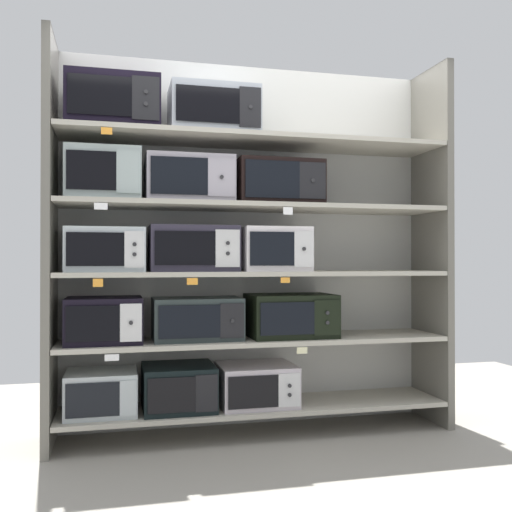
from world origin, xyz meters
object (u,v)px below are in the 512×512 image
(microwave_1, at_px, (179,387))
(microwave_7, at_px, (193,249))
(microwave_8, at_px, (273,249))
(microwave_12, at_px, (113,105))
(microwave_2, at_px, (256,384))
(microwave_10, at_px, (189,180))
(microwave_6, at_px, (105,250))
(microwave_9, at_px, (104,175))
(microwave_13, at_px, (214,112))
(microwave_0, at_px, (101,393))
(microwave_11, at_px, (278,183))
(microwave_3, at_px, (104,320))
(microwave_5, at_px, (291,315))
(microwave_4, at_px, (197,319))

(microwave_1, xyz_separation_m, microwave_7, (0.09, 0.00, 0.88))
(microwave_8, distance_m, microwave_12, 1.36)
(microwave_12, bearing_deg, microwave_2, -0.01)
(microwave_7, distance_m, microwave_10, 0.44)
(microwave_2, relative_size, microwave_7, 0.88)
(microwave_2, bearing_deg, microwave_6, 179.99)
(microwave_2, bearing_deg, microwave_9, 179.99)
(microwave_13, bearing_deg, microwave_8, -0.02)
(microwave_0, height_order, microwave_11, microwave_11)
(microwave_13, bearing_deg, microwave_12, -179.99)
(microwave_0, distance_m, microwave_6, 0.88)
(microwave_0, distance_m, microwave_3, 0.45)
(microwave_6, bearing_deg, microwave_12, 0.09)
(microwave_5, height_order, microwave_6, microwave_6)
(microwave_2, distance_m, microwave_13, 1.80)
(microwave_9, bearing_deg, microwave_4, -0.02)
(microwave_9, bearing_deg, microwave_7, -0.01)
(microwave_3, distance_m, microwave_10, 1.03)
(microwave_11, bearing_deg, microwave_9, 179.98)
(microwave_1, height_order, microwave_3, microwave_3)
(microwave_6, distance_m, microwave_13, 1.12)
(microwave_7, height_order, microwave_13, microwave_13)
(microwave_1, distance_m, microwave_10, 1.32)
(microwave_9, height_order, microwave_10, microwave_9)
(microwave_0, xyz_separation_m, microwave_10, (0.54, 0.00, 1.33))
(microwave_4, distance_m, microwave_11, 1.04)
(microwave_8, distance_m, microwave_9, 1.18)
(microwave_5, bearing_deg, microwave_9, 180.00)
(microwave_11, bearing_deg, microwave_4, 179.98)
(microwave_11, bearing_deg, microwave_10, 179.98)
(microwave_7, xyz_separation_m, microwave_8, (0.53, -0.00, -0.00))
(microwave_2, xyz_separation_m, microwave_3, (-0.97, 0.00, 0.45))
(microwave_1, xyz_separation_m, microwave_13, (0.22, 0.00, 1.77))
(microwave_9, distance_m, microwave_10, 0.53)
(microwave_10, relative_size, microwave_11, 0.98)
(microwave_11, relative_size, microwave_13, 0.99)
(microwave_5, bearing_deg, microwave_13, 179.99)
(microwave_10, height_order, microwave_12, microwave_12)
(microwave_8, bearing_deg, microwave_2, -179.94)
(microwave_4, height_order, microwave_7, microwave_7)
(microwave_0, bearing_deg, microwave_5, 0.01)
(microwave_5, distance_m, microwave_9, 1.50)
(microwave_7, xyz_separation_m, microwave_10, (-0.03, -0.00, 0.44))
(microwave_9, bearing_deg, microwave_3, -1.53)
(microwave_4, height_order, microwave_6, microwave_6)
(microwave_4, relative_size, microwave_12, 1.00)
(microwave_2, relative_size, microwave_3, 1.07)
(microwave_10, bearing_deg, microwave_9, 179.98)
(microwave_1, xyz_separation_m, microwave_6, (-0.45, 0.00, 0.87))
(microwave_2, distance_m, microwave_4, 0.59)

